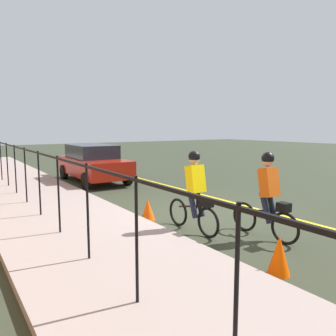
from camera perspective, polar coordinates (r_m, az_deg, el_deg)
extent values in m
plane|color=#2F3525|center=(8.98, 6.35, -7.95)|extent=(80.00, 80.00, 0.00)
cube|color=yellow|center=(10.06, 13.34, -6.43)|extent=(36.00, 0.12, 0.01)
cube|color=gray|center=(7.31, -14.77, -11.08)|extent=(40.00, 3.20, 0.15)
cylinder|color=black|center=(2.90, 11.76, -21.38)|extent=(0.04, 0.04, 1.60)
cylinder|color=black|center=(4.13, -5.47, -12.42)|extent=(0.04, 0.04, 1.60)
cylinder|color=black|center=(5.58, -13.78, -7.38)|extent=(0.04, 0.04, 1.60)
cylinder|color=black|center=(7.13, -18.48, -4.39)|extent=(0.04, 0.04, 1.60)
cylinder|color=black|center=(8.72, -21.47, -2.47)|extent=(0.04, 0.04, 1.60)
cylinder|color=black|center=(10.33, -23.52, -1.14)|extent=(0.04, 0.04, 1.60)
cylinder|color=black|center=(11.96, -25.02, -0.17)|extent=(0.04, 0.04, 1.60)
cylinder|color=black|center=(13.59, -26.16, 0.57)|extent=(0.04, 0.04, 1.60)
cylinder|color=black|center=(15.24, -27.05, 1.15)|extent=(0.04, 0.04, 1.60)
cube|color=black|center=(7.82, -20.36, 2.07)|extent=(21.62, 0.04, 0.04)
torus|color=black|center=(7.83, 1.77, -7.67)|extent=(0.66, 0.07, 0.66)
torus|color=black|center=(7.05, 6.98, -9.40)|extent=(0.66, 0.07, 0.66)
cube|color=black|center=(7.36, 4.25, -6.63)|extent=(0.93, 0.06, 0.24)
cylinder|color=black|center=(7.22, 5.02, -5.69)|extent=(0.03, 0.03, 0.35)
cube|color=yellow|center=(7.17, 4.81, -1.92)|extent=(0.35, 0.37, 0.63)
sphere|color=tan|center=(7.15, 4.58, 1.46)|extent=(0.22, 0.22, 0.22)
sphere|color=black|center=(7.14, 4.59, 2.02)|extent=(0.26, 0.26, 0.26)
cylinder|color=#191E38|center=(7.19, 4.25, -6.15)|extent=(0.34, 0.13, 0.65)
cylinder|color=#191E38|center=(7.32, 5.47, -5.93)|extent=(0.34, 0.13, 0.65)
cube|color=black|center=(6.98, 6.76, -6.00)|extent=(0.24, 0.20, 0.18)
torus|color=black|center=(7.64, 13.15, -8.23)|extent=(0.66, 0.07, 0.66)
torus|color=black|center=(7.02, 19.67, -9.85)|extent=(0.66, 0.07, 0.66)
cube|color=black|center=(7.25, 16.33, -7.12)|extent=(0.93, 0.06, 0.24)
cylinder|color=black|center=(7.13, 17.32, -6.16)|extent=(0.03, 0.03, 0.35)
cube|color=#DA5610|center=(7.07, 17.15, -2.34)|extent=(0.35, 0.37, 0.63)
sphere|color=tan|center=(7.04, 16.95, 1.08)|extent=(0.22, 0.22, 0.22)
sphere|color=black|center=(7.04, 16.97, 1.65)|extent=(0.26, 0.26, 0.26)
cylinder|color=#191E38|center=(7.08, 16.62, -6.64)|extent=(0.34, 0.13, 0.65)
cylinder|color=#191E38|center=(7.23, 17.61, -6.38)|extent=(0.34, 0.13, 0.65)
cube|color=black|center=(6.94, 19.47, -6.44)|extent=(0.24, 0.20, 0.18)
cube|color=maroon|center=(14.31, -12.80, 0.29)|extent=(4.44, 1.89, 0.70)
cube|color=#1E232D|center=(14.44, -13.14, 2.85)|extent=(2.50, 1.64, 0.56)
cylinder|color=black|center=(13.32, -7.09, -1.61)|extent=(0.64, 0.23, 0.64)
cylinder|color=black|center=(12.68, -14.02, -2.21)|extent=(0.64, 0.23, 0.64)
cylinder|color=black|center=(16.04, -11.77, -0.22)|extent=(0.64, 0.23, 0.64)
cylinder|color=black|center=(15.51, -17.63, -0.65)|extent=(0.64, 0.23, 0.64)
cone|color=#F55208|center=(8.33, -3.53, -7.18)|extent=(0.36, 0.36, 0.55)
cone|color=#F84D00|center=(5.64, 18.74, -14.16)|extent=(0.36, 0.36, 0.64)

